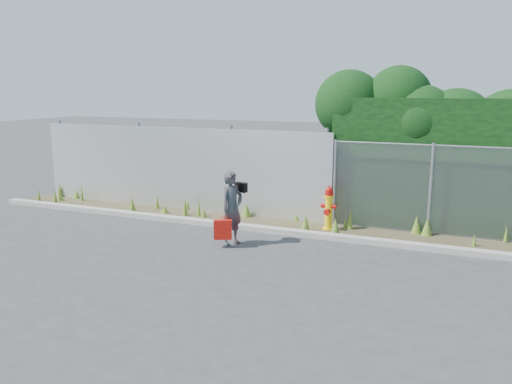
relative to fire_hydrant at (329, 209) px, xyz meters
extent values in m
plane|color=#38383A|center=(-1.05, -2.48, -0.50)|extent=(80.00, 80.00, 0.00)
cube|color=#9D968E|center=(-1.05, -0.68, -0.44)|extent=(16.00, 0.22, 0.12)
cube|color=#423A25|center=(-1.05, -0.08, -0.50)|extent=(16.00, 1.20, 0.01)
cone|color=#4D7021|center=(-2.21, 0.37, -0.33)|extent=(0.24, 0.24, 0.36)
cone|color=#4D7021|center=(-7.93, -0.02, -0.41)|extent=(0.10, 0.10, 0.20)
cone|color=#4D7021|center=(-0.92, 0.52, -0.34)|extent=(0.17, 0.17, 0.33)
cone|color=#4D7021|center=(0.46, 0.22, -0.26)|extent=(0.14, 0.14, 0.49)
cone|color=#4D7021|center=(-7.94, 0.03, -0.41)|extent=(0.22, 0.22, 0.18)
cone|color=#4D7021|center=(1.91, 0.43, -0.30)|extent=(0.22, 0.22, 0.42)
cone|color=#4D7021|center=(-8.34, 0.43, -0.29)|extent=(0.16, 0.16, 0.43)
cone|color=#4D7021|center=(-3.72, -0.10, -0.28)|extent=(0.15, 0.15, 0.45)
cone|color=#4D7021|center=(-5.81, 0.52, -0.28)|extent=(0.10, 0.10, 0.45)
cone|color=#4D7021|center=(-3.33, 0.53, -0.35)|extent=(0.11, 0.11, 0.31)
cone|color=#4D7021|center=(-4.34, -0.09, -0.41)|extent=(0.23, 0.23, 0.20)
cone|color=#4D7021|center=(-8.03, 0.55, -0.31)|extent=(0.12, 0.12, 0.39)
cone|color=#4D7021|center=(3.72, 0.44, -0.31)|extent=(0.09, 0.09, 0.39)
cone|color=#4D7021|center=(-7.36, 0.27, -0.24)|extent=(0.09, 0.09, 0.53)
cone|color=#4D7021|center=(-8.30, -0.42, -0.28)|extent=(0.11, 0.11, 0.44)
cone|color=#4D7021|center=(3.10, -0.08, -0.37)|extent=(0.09, 0.09, 0.27)
cone|color=#4D7021|center=(-3.35, -0.04, -0.24)|extent=(0.09, 0.09, 0.54)
cone|color=#4D7021|center=(-3.20, -0.08, -0.39)|extent=(0.17, 0.17, 0.23)
cone|color=#4D7021|center=(-0.44, -0.33, -0.30)|extent=(0.23, 0.23, 0.40)
cone|color=#4D7021|center=(-5.21, -0.29, -0.31)|extent=(0.20, 0.20, 0.40)
cone|color=#4D7021|center=(-4.80, 0.27, -0.33)|extent=(0.13, 0.13, 0.35)
cone|color=#4D7021|center=(-7.74, 0.48, -0.38)|extent=(0.24, 0.24, 0.25)
cone|color=#4D7021|center=(-3.98, 0.50, -0.31)|extent=(0.14, 0.14, 0.40)
cone|color=#4D7021|center=(0.35, 0.26, -0.39)|extent=(0.10, 0.10, 0.24)
cone|color=#4D7021|center=(0.26, -0.41, -0.31)|extent=(0.23, 0.23, 0.40)
cone|color=#4D7021|center=(2.14, 0.36, -0.30)|extent=(0.24, 0.24, 0.40)
cone|color=#4D7021|center=(-7.69, -0.43, -0.26)|extent=(0.13, 0.13, 0.50)
cube|color=silver|center=(-4.30, 0.52, 0.60)|extent=(8.50, 0.08, 2.20)
cylinder|color=gray|center=(-8.35, 0.64, 0.65)|extent=(0.10, 0.10, 2.30)
cylinder|color=gray|center=(-5.55, 0.64, 0.65)|extent=(0.10, 0.10, 2.30)
cylinder|color=gray|center=(-2.75, 0.64, 0.65)|extent=(0.10, 0.10, 2.30)
cylinder|color=gray|center=(-0.25, 0.64, 0.65)|extent=(0.10, 0.10, 2.30)
cube|color=gray|center=(3.20, 0.52, 0.50)|extent=(6.50, 0.03, 2.00)
cylinder|color=gray|center=(3.20, 0.52, 1.50)|extent=(6.50, 0.04, 0.04)
cylinder|color=gray|center=(0.00, 0.52, 0.52)|extent=(0.07, 0.07, 2.05)
cylinder|color=gray|center=(2.15, 0.52, 0.52)|extent=(0.07, 0.07, 2.05)
cube|color=black|center=(3.50, 1.52, 1.00)|extent=(7.30, 1.60, 3.00)
sphere|color=black|center=(0.07, 1.51, 2.33)|extent=(1.67, 1.67, 1.67)
sphere|color=black|center=(1.23, 1.65, 2.47)|extent=(1.57, 1.57, 1.57)
sphere|color=black|center=(1.75, 1.49, 1.95)|extent=(1.69, 1.69, 1.69)
sphere|color=black|center=(2.54, 1.61, 1.84)|extent=(1.75, 1.75, 1.75)
sphere|color=black|center=(3.70, 1.64, 1.82)|extent=(1.77, 1.77, 1.77)
cylinder|color=yellow|center=(0.00, 0.01, -0.48)|extent=(0.26, 0.26, 0.06)
cylinder|color=yellow|center=(0.00, 0.01, -0.11)|extent=(0.17, 0.17, 0.78)
cylinder|color=yellow|center=(0.00, 0.01, 0.29)|extent=(0.22, 0.22, 0.05)
cylinder|color=#B20F0A|center=(0.00, 0.01, 0.36)|extent=(0.19, 0.19, 0.09)
sphere|color=#B20F0A|center=(0.00, 0.01, 0.42)|extent=(0.17, 0.17, 0.17)
cylinder|color=#B20F0A|center=(0.00, 0.01, 0.51)|extent=(0.05, 0.05, 0.05)
cylinder|color=#B20F0A|center=(-0.13, 0.01, 0.06)|extent=(0.09, 0.10, 0.10)
cylinder|color=#B20F0A|center=(0.13, 0.01, 0.06)|extent=(0.09, 0.10, 0.10)
cylinder|color=#B20F0A|center=(0.00, -0.12, -0.05)|extent=(0.14, 0.11, 0.14)
imported|color=#0F5F61|center=(-1.60, -1.79, 0.27)|extent=(0.54, 0.65, 1.55)
cube|color=#B30A0B|center=(-1.67, -2.09, -0.12)|extent=(0.37, 0.13, 0.40)
cylinder|color=#B30A0B|center=(-1.67, -2.09, 0.15)|extent=(0.17, 0.02, 0.02)
cube|color=black|center=(-1.50, -1.54, 0.67)|extent=(0.27, 0.11, 0.20)
camera|label=1|loc=(2.66, -10.90, 2.68)|focal=35.00mm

